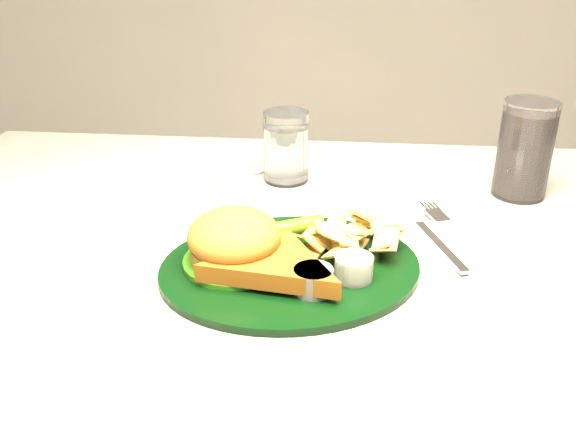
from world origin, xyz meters
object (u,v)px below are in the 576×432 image
at_px(cola_glass, 525,149).
at_px(fork_napkin, 440,242).
at_px(water_glass, 286,147).
at_px(dinner_plate, 290,246).

xyz_separation_m(cola_glass, fork_napkin, (-0.13, -0.17, -0.07)).
relative_size(water_glass, cola_glass, 0.77).
distance_m(dinner_plate, fork_napkin, 0.20).
bearing_deg(fork_napkin, cola_glass, 33.26).
distance_m(dinner_plate, water_glass, 0.28).
bearing_deg(fork_napkin, water_glass, 118.16).
bearing_deg(cola_glass, fork_napkin, -127.60).
bearing_deg(fork_napkin, dinner_plate, -175.53).
height_order(water_glass, fork_napkin, water_glass).
xyz_separation_m(dinner_plate, water_glass, (-0.03, 0.28, 0.02)).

